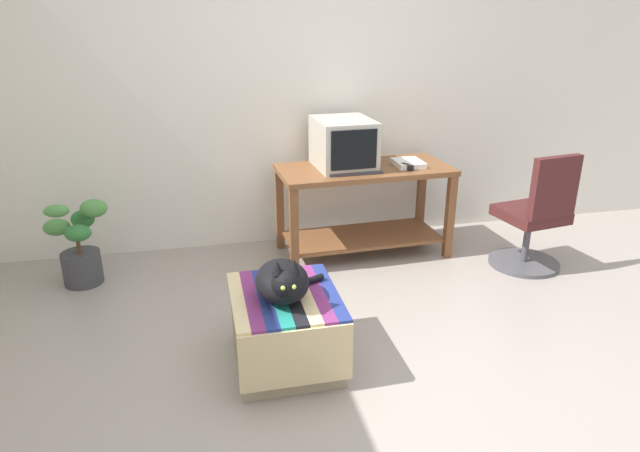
{
  "coord_description": "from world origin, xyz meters",
  "views": [
    {
      "loc": [
        -0.77,
        -2.34,
        1.82
      ],
      "look_at": [
        -0.05,
        0.85,
        0.55
      ],
      "focal_mm": 31.37,
      "sensor_mm": 36.0,
      "label": 1
    }
  ],
  "objects": [
    {
      "name": "keyboard",
      "position": [
        0.34,
        1.46,
        0.71
      ],
      "size": [
        0.4,
        0.15,
        0.02
      ],
      "primitive_type": "cube",
      "rotation": [
        0.0,
        0.0,
        0.0
      ],
      "color": "#333338",
      "rests_on": "desk"
    },
    {
      "name": "back_wall",
      "position": [
        0.0,
        2.05,
        1.3
      ],
      "size": [
        8.0,
        0.1,
        2.6
      ],
      "primitive_type": "cube",
      "color": "silver",
      "rests_on": "ground_plane"
    },
    {
      "name": "cat",
      "position": [
        -0.39,
        0.2,
        0.52
      ],
      "size": [
        0.39,
        0.4,
        0.28
      ],
      "rotation": [
        0.0,
        0.0,
        -0.0
      ],
      "color": "black",
      "rests_on": "ottoman_with_blanket"
    },
    {
      "name": "office_chair",
      "position": [
        1.61,
        1.04,
        0.39
      ],
      "size": [
        0.52,
        0.52,
        0.89
      ],
      "rotation": [
        0.0,
        0.0,
        3.3
      ],
      "color": "#4C4C51",
      "rests_on": "ground_plane"
    },
    {
      "name": "desk",
      "position": [
        0.47,
        1.6,
        0.48
      ],
      "size": [
        1.33,
        0.66,
        0.7
      ],
      "rotation": [
        0.0,
        0.0,
        0.04
      ],
      "color": "brown",
      "rests_on": "ground_plane"
    },
    {
      "name": "tv_monitor",
      "position": [
        0.31,
        1.64,
        0.88
      ],
      "size": [
        0.43,
        0.52,
        0.36
      ],
      "rotation": [
        0.0,
        0.0,
        0.04
      ],
      "color": "#BCB7A8",
      "rests_on": "desk"
    },
    {
      "name": "pen",
      "position": [
        0.81,
        1.61,
        0.71
      ],
      "size": [
        0.1,
        0.11,
        0.01
      ],
      "primitive_type": "cylinder",
      "rotation": [
        0.0,
        1.57,
        0.8
      ],
      "color": "black",
      "rests_on": "desk"
    },
    {
      "name": "book",
      "position": [
        0.8,
        1.57,
        0.72
      ],
      "size": [
        0.21,
        0.26,
        0.04
      ],
      "primitive_type": "cube",
      "rotation": [
        0.0,
        0.0,
        0.0
      ],
      "color": "white",
      "rests_on": "desk"
    },
    {
      "name": "potted_plant",
      "position": [
        -1.62,
        1.51,
        0.27
      ],
      "size": [
        0.45,
        0.33,
        0.63
      ],
      "color": "#3D3D42",
      "rests_on": "ground_plane"
    },
    {
      "name": "ground_plane",
      "position": [
        0.0,
        0.0,
        0.0
      ],
      "size": [
        14.0,
        14.0,
        0.0
      ],
      "primitive_type": "plane",
      "color": "#9E9389"
    },
    {
      "name": "stapler",
      "position": [
        0.76,
        1.47,
        0.72
      ],
      "size": [
        0.07,
        0.12,
        0.04
      ],
      "primitive_type": "cube",
      "rotation": [
        0.0,
        0.0,
        0.37
      ],
      "color": "black",
      "rests_on": "desk"
    },
    {
      "name": "ottoman_with_blanket",
      "position": [
        -0.38,
        0.25,
        0.21
      ],
      "size": [
        0.57,
        0.68,
        0.41
      ],
      "color": "tan",
      "rests_on": "ground_plane"
    }
  ]
}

